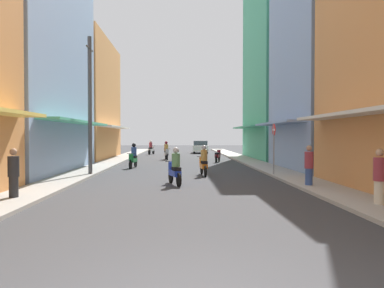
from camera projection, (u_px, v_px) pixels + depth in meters
The scene contains 19 objects.
ground_plane at pixel (182, 166), 24.61m from camera, with size 106.39×106.39×0.00m, color #38383A.
sidewalk_left at pixel (102, 165), 24.43m from camera, with size 1.78×56.36×0.12m, color #9E9991.
sidewalk_right at pixel (260, 165), 24.79m from camera, with size 1.78×56.36×0.12m, color #ADA89E.
building_left_mid at pixel (15, 31), 20.02m from camera, with size 7.05×11.22×15.69m.
building_left_far at pixel (76, 100), 31.73m from camera, with size 7.05×11.06×10.32m.
building_right_mid at pixel (336, 67), 21.78m from camera, with size 7.05×8.31×12.40m.
building_right_far at pixel (287, 65), 31.63m from camera, with size 7.05×9.91×16.44m.
motorbike_blue at pixel (175, 168), 15.13m from camera, with size 0.70×1.76×1.58m.
motorbike_orange at pixel (204, 162), 18.71m from camera, with size 0.55×1.81×1.58m.
motorbike_maroon at pixel (218, 156), 28.06m from camera, with size 0.70×1.76×0.96m.
motorbike_silver at pixel (166, 151), 31.01m from camera, with size 0.55×1.80×1.58m.
motorbike_white at pixel (151, 148), 39.50m from camera, with size 0.69×1.76×1.58m.
motorbike_green at pixel (133, 157), 23.02m from camera, with size 0.55×1.81×1.58m.
parked_car at pixel (200, 147), 42.91m from camera, with size 1.95×4.18×1.45m.
pedestrian_midway at pixel (309, 167), 14.25m from camera, with size 0.34×0.34×1.68m.
pedestrian_foreground at pixel (14, 175), 11.43m from camera, with size 0.34×0.34×1.66m.
pedestrian_crossing at pixel (380, 179), 10.26m from camera, with size 0.34×0.34×1.69m.
utility_pole at pixel (90, 105), 18.42m from camera, with size 0.20×1.20×7.05m.
street_sign_no_entry at pixel (274, 142), 18.22m from camera, with size 0.07×0.60×2.65m.
Camera 1 is at (-0.14, -4.40, 2.06)m, focal length 34.08 mm.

